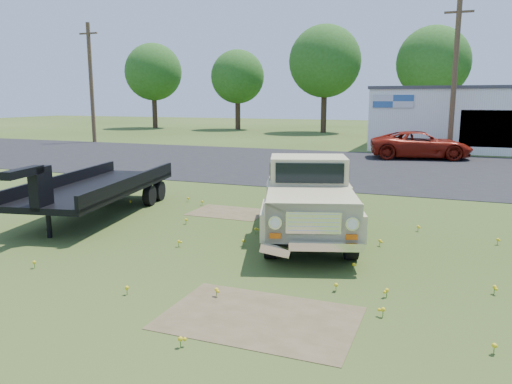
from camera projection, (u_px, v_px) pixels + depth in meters
ground at (245, 253)px, 11.08m from camera, size 140.00×140.00×0.00m
asphalt_lot at (361, 167)px, 24.80m from camera, size 90.00×14.00×0.02m
dirt_patch_a at (260, 318)px, 7.79m from camera, size 3.00×2.00×0.01m
dirt_patch_b at (229, 213)px, 15.00m from camera, size 2.20×1.60×0.01m
commercial_building at (484, 118)px, 33.22m from camera, size 14.20×8.20×4.15m
utility_pole_west at (91, 82)px, 38.25m from camera, size 1.60×0.30×9.00m
utility_pole_mid at (455, 77)px, 28.91m from camera, size 1.60×0.30×9.00m
treeline_a at (153, 72)px, 56.56m from camera, size 6.40×6.40×9.52m
treeline_b at (238, 77)px, 54.00m from camera, size 5.76×5.76×8.57m
treeline_c at (325, 61)px, 48.80m from camera, size 7.04×7.04×10.47m
treeline_d at (433, 63)px, 46.18m from camera, size 6.72×6.72×10.00m
vintage_pickup_truck at (308, 197)px, 12.19m from camera, size 3.77×5.95×2.01m
flatbed_trailer at (98, 184)px, 14.61m from camera, size 3.50×7.07×1.85m
red_pickup at (421, 145)px, 28.25m from camera, size 5.95×3.67×1.54m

